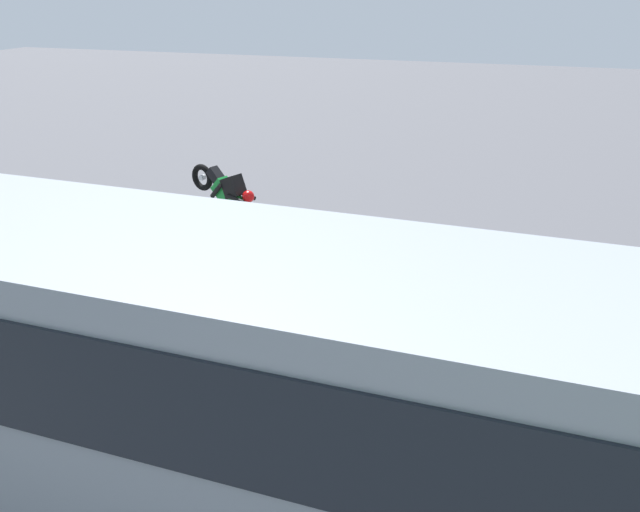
# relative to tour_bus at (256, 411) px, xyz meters

# --- Properties ---
(ground_plane) EXTENTS (80.00, 80.00, 0.00)m
(ground_plane) POSITION_rel_tour_bus_xyz_m (1.00, -5.10, -1.65)
(ground_plane) COLOR #4C4C51
(tour_bus) EXTENTS (11.34, 2.86, 3.25)m
(tour_bus) POSITION_rel_tour_bus_xyz_m (0.00, 0.00, 0.00)
(tour_bus) COLOR #8C939E
(tour_bus) RESTS_ON ground_plane
(spectator_far_left) EXTENTS (0.57, 0.32, 1.67)m
(spectator_far_left) POSITION_rel_tour_bus_xyz_m (-1.95, -3.20, -0.65)
(spectator_far_left) COLOR #473823
(spectator_far_left) RESTS_ON ground_plane
(spectator_left) EXTENTS (0.57, 0.38, 1.68)m
(spectator_left) POSITION_rel_tour_bus_xyz_m (-0.92, -3.13, -0.65)
(spectator_left) COLOR black
(spectator_left) RESTS_ON ground_plane
(spectator_centre) EXTENTS (0.58, 0.37, 1.74)m
(spectator_centre) POSITION_rel_tour_bus_xyz_m (-0.05, -2.93, -0.61)
(spectator_centre) COLOR #473823
(spectator_centre) RESTS_ON ground_plane
(spectator_right) EXTENTS (0.58, 0.37, 1.80)m
(spectator_right) POSITION_rel_tour_bus_xyz_m (1.14, -2.83, -0.57)
(spectator_right) COLOR #473823
(spectator_right) RESTS_ON ground_plane
(parked_motorcycle_silver) EXTENTS (2.02, 0.75, 0.99)m
(parked_motorcycle_silver) POSITION_rel_tour_bus_xyz_m (1.16, -1.96, -1.16)
(parked_motorcycle_silver) COLOR black
(parked_motorcycle_silver) RESTS_ON ground_plane
(parked_motorcycle_dark) EXTENTS (2.05, 0.60, 0.99)m
(parked_motorcycle_dark) POSITION_rel_tour_bus_xyz_m (-2.41, -2.14, -1.16)
(parked_motorcycle_dark) COLOR black
(parked_motorcycle_dark) RESTS_ON ground_plane
(stunt_motorcycle) EXTENTS (1.94, 0.93, 1.72)m
(stunt_motorcycle) POSITION_rel_tour_bus_xyz_m (4.29, -8.18, -0.64)
(stunt_motorcycle) COLOR black
(stunt_motorcycle) RESTS_ON ground_plane
(traffic_cone) EXTENTS (0.34, 0.34, 0.63)m
(traffic_cone) POSITION_rel_tour_bus_xyz_m (2.62, -8.06, -1.34)
(traffic_cone) COLOR orange
(traffic_cone) RESTS_ON ground_plane
(bay_line_a) EXTENTS (0.30, 4.80, 0.01)m
(bay_line_a) POSITION_rel_tour_bus_xyz_m (-2.99, -6.19, -1.64)
(bay_line_a) COLOR white
(bay_line_a) RESTS_ON ground_plane
(bay_line_b) EXTENTS (0.29, 4.65, 0.01)m
(bay_line_b) POSITION_rel_tour_bus_xyz_m (-0.06, -6.19, -1.64)
(bay_line_b) COLOR white
(bay_line_b) RESTS_ON ground_plane
(bay_line_c) EXTENTS (0.27, 4.10, 0.01)m
(bay_line_c) POSITION_rel_tour_bus_xyz_m (2.87, -6.19, -1.64)
(bay_line_c) COLOR white
(bay_line_c) RESTS_ON ground_plane
(bay_line_d) EXTENTS (0.27, 4.11, 0.01)m
(bay_line_d) POSITION_rel_tour_bus_xyz_m (5.80, -6.19, -1.64)
(bay_line_d) COLOR white
(bay_line_d) RESTS_ON ground_plane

